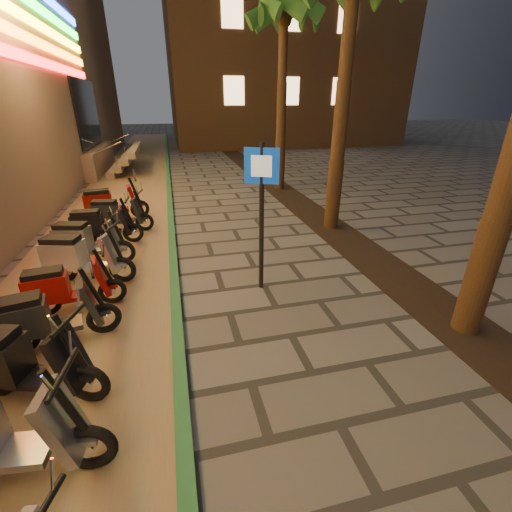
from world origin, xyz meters
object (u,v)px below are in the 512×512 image
object	(u,v)px
scooter_11	(99,225)
scooter_6	(15,362)
scooter_8	(63,288)
scooter_7	(42,318)
scooter_13	(109,203)
scooter_10	(85,241)
pedestrian_sign	(262,199)
scooter_12	(115,214)
scooter_9	(78,257)

from	to	relation	value
scooter_11	scooter_6	bearing A→B (deg)	-88.89
scooter_8	scooter_11	distance (m)	3.16
scooter_7	scooter_13	world-z (taller)	scooter_13
scooter_6	scooter_10	distance (m)	4.02
pedestrian_sign	scooter_12	size ratio (longest dim) A/B	1.67
scooter_6	scooter_8	bearing A→B (deg)	106.55
pedestrian_sign	scooter_13	xyz separation A→B (m)	(-3.42, 5.05, -1.21)
scooter_7	scooter_10	bearing A→B (deg)	76.67
scooter_8	scooter_13	bearing A→B (deg)	80.94
scooter_9	scooter_11	xyz separation A→B (m)	(0.06, 2.02, -0.03)
pedestrian_sign	scooter_7	world-z (taller)	pedestrian_sign
pedestrian_sign	scooter_12	bearing A→B (deg)	151.56
scooter_8	scooter_12	world-z (taller)	scooter_12
scooter_8	scooter_7	bearing A→B (deg)	-101.05
scooter_7	scooter_9	world-z (taller)	scooter_9
scooter_7	scooter_8	size ratio (longest dim) A/B	1.06
scooter_9	scooter_10	distance (m)	0.95
pedestrian_sign	scooter_11	world-z (taller)	pedestrian_sign
scooter_6	scooter_7	size ratio (longest dim) A/B	1.05
scooter_8	scooter_12	xyz separation A→B (m)	(0.34, 4.09, 0.02)
scooter_8	scooter_13	xyz separation A→B (m)	(0.05, 5.08, 0.08)
scooter_7	scooter_9	size ratio (longest dim) A/B	0.94
scooter_6	scooter_12	distance (m)	6.04
scooter_6	scooter_10	bearing A→B (deg)	107.86
scooter_7	scooter_12	bearing A→B (deg)	72.38
scooter_8	scooter_9	bearing A→B (deg)	80.93
pedestrian_sign	scooter_11	size ratio (longest dim) A/B	1.64
scooter_8	scooter_10	bearing A→B (deg)	82.62
scooter_8	scooter_12	size ratio (longest dim) A/B	0.95
pedestrian_sign	scooter_9	distance (m)	3.83
scooter_8	scooter_11	bearing A→B (deg)	80.32
scooter_7	scooter_13	bearing A→B (deg)	75.83
scooter_8	scooter_11	world-z (taller)	scooter_11
scooter_13	scooter_7	bearing A→B (deg)	-99.28
scooter_8	scooter_11	size ratio (longest dim) A/B	0.94
pedestrian_sign	scooter_10	bearing A→B (deg)	173.65
scooter_7	scooter_12	size ratio (longest dim) A/B	1.01
pedestrian_sign	scooter_12	distance (m)	5.28
scooter_12	scooter_11	bearing A→B (deg)	-96.08
scooter_6	scooter_13	bearing A→B (deg)	107.16
scooter_7	scooter_8	bearing A→B (deg)	74.16
pedestrian_sign	scooter_12	xyz separation A→B (m)	(-3.13, 4.06, -1.27)
scooter_6	scooter_9	xyz separation A→B (m)	(0.06, 3.07, 0.00)
scooter_9	pedestrian_sign	bearing A→B (deg)	-2.44
scooter_6	scooter_7	distance (m)	0.97
scooter_6	scooter_11	distance (m)	5.09
pedestrian_sign	scooter_10	distance (m)	4.25
pedestrian_sign	scooter_7	bearing A→B (deg)	-140.26
scooter_8	scooter_13	size ratio (longest dim) A/B	0.85
scooter_10	scooter_11	size ratio (longest dim) A/B	1.03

